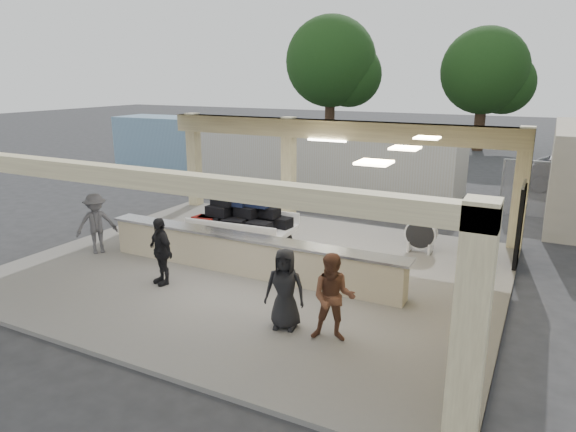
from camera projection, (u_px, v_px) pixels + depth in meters
The scene contains 14 objects.
ground at pixel (257, 270), 13.30m from camera, with size 120.00×120.00×0.00m, color #29292C.
pavilion at pixel (276, 215), 13.42m from camera, with size 12.01×10.00×3.55m.
baggage_counter at pixel (246, 255), 12.72m from camera, with size 8.20×0.58×0.98m.
luggage_cart at pixel (242, 220), 14.29m from camera, with size 2.84×1.90×1.59m.
drum_fan at pixel (421, 234), 14.29m from camera, with size 0.88×0.49×0.97m.
baggage_handler at pixel (242, 216), 14.67m from camera, with size 0.66×0.36×1.80m, color orange.
passenger_a at pixel (333, 298), 9.40m from camera, with size 0.82×0.36×1.69m, color brown.
passenger_b at pixel (161, 251), 12.01m from camera, with size 0.95×0.34×1.62m, color black.
passenger_c at pixel (96, 224), 14.12m from camera, with size 1.09×0.38×1.68m, color #49484D.
passenger_d at pixel (285, 289), 9.88m from camera, with size 0.79×0.32×1.62m, color black.
container_white at pixel (321, 157), 23.23m from camera, with size 12.38×2.48×2.68m, color beige.
container_blue at pixel (204, 144), 27.49m from camera, with size 10.40×2.50×2.70m, color #79A2C1.
tree_left at pixel (336, 65), 35.95m from camera, with size 6.60×6.30×9.00m.
tree_mid at pixel (490, 74), 33.44m from camera, with size 6.00×5.60×8.00m.
Camera 1 is at (6.39, -10.73, 4.87)m, focal length 32.00 mm.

